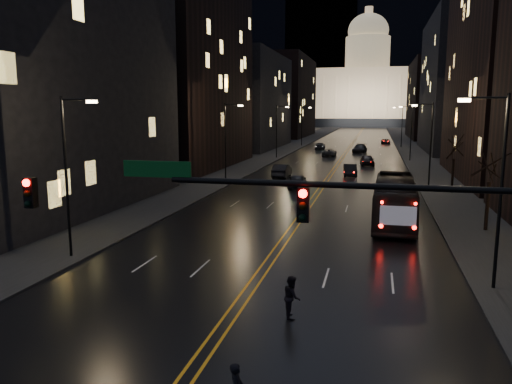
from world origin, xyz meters
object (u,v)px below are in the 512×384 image
Objects in this scene: pedestrian_b at (292,297)px; receding_car_a at (350,170)px; bus at (395,201)px; oncoming_car_b at (282,171)px; traffic_signal at (390,226)px; oncoming_car_a at (297,181)px.

receding_car_a is at bearing -15.30° from pedestrian_b.
bus is 19.10m from pedestrian_b.
oncoming_car_b reaches higher than receding_car_a.
traffic_signal is 3.43× the size of oncoming_car_b.
traffic_signal reaches higher than receding_car_a.
bus is at bearing 117.85° from oncoming_car_a.
oncoming_car_b is (-12.61, 22.77, -0.86)m from bus.
traffic_signal is 3.77× the size of oncoming_car_a.
bus reaches higher than oncoming_car_a.
oncoming_car_b is 8.77m from receding_car_a.
traffic_signal is 23.71m from bus.
oncoming_car_a is at bearing -119.81° from receding_car_a.
oncoming_car_a is 1.02× the size of receding_car_a.
receding_car_a is (5.00, 11.16, -0.04)m from oncoming_car_a.
oncoming_car_b is 2.91× the size of pedestrian_b.
traffic_signal reaches higher than pedestrian_b.
receding_car_a is (-4.48, 26.06, -0.94)m from bus.
pedestrian_b is (-3.50, 4.91, -4.24)m from traffic_signal.
traffic_signal is at bearing 97.75° from oncoming_car_a.
receding_car_a is at bearing 93.94° from traffic_signal.
oncoming_car_a is (-8.41, 38.34, -4.32)m from traffic_signal.
pedestrian_b is at bearing -95.79° from receding_car_a.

